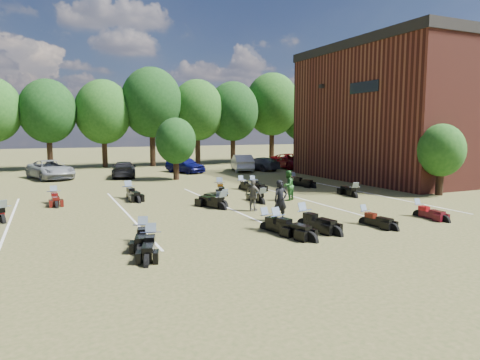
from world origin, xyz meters
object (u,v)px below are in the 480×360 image
car_4 (185,165)px  person_grey (253,195)px  motorcycle_14 (54,203)px  motorcycle_3 (266,229)px  person_green (288,185)px  motorcycle_7 (2,222)px  person_black (280,200)px  motorcycle_0 (143,241)px

car_4 → person_grey: (-2.39, -19.30, 0.03)m
motorcycle_14 → motorcycle_3: bearing=-56.6°
person_green → person_grey: person_green is taller
car_4 → motorcycle_7: size_ratio=1.76×
motorcycle_7 → motorcycle_14: 5.03m
person_grey → motorcycle_7: size_ratio=0.62×
person_black → person_grey: person_black is taller
car_4 → person_grey: person_grey is taller
person_black → motorcycle_3: (-1.35, -1.22, -0.91)m
person_black → motorcycle_14: size_ratio=0.78×
car_4 → motorcycle_0: 24.46m
person_green → motorcycle_3: (-4.44, -5.78, -0.86)m
motorcycle_0 → motorcycle_3: motorcycle_0 is taller
motorcycle_0 → motorcycle_7: bearing=146.5°
car_4 → person_green: bearing=-108.6°
person_black → motorcycle_3: 2.04m
person_black → motorcycle_14: bearing=134.0°
motorcycle_0 → motorcycle_3: bearing=13.3°
person_black → person_green: size_ratio=1.06×
motorcycle_3 → car_4: bearing=66.9°
motorcycle_7 → person_green: bearing=161.0°
person_green → motorcycle_0: 10.93m
person_black → motorcycle_14: (-9.06, 9.22, -0.91)m
person_grey → motorcycle_7: person_grey is taller
person_black → motorcycle_0: bearing=-171.3°
person_grey → motorcycle_14: size_ratio=0.67×
person_black → motorcycle_3: size_ratio=0.82×
person_green → motorcycle_14: (-12.15, 4.66, -0.86)m
motorcycle_3 → motorcycle_7: 11.49m
person_black → motorcycle_7: (-11.21, 4.68, -0.91)m
person_black → motorcycle_7: size_ratio=0.73×
person_green → person_grey: bearing=0.2°
person_grey → motorcycle_14: bearing=20.4°
car_4 → person_green: (0.77, -17.31, 0.11)m
person_grey → motorcycle_14: person_grey is taller
motorcycle_14 → motorcycle_0: bearing=-77.8°
person_black → person_grey: size_ratio=1.17×
person_grey → motorcycle_3: bearing=128.3°
person_black → motorcycle_0: 6.41m
person_green → motorcycle_14: 13.04m
car_4 → motorcycle_0: size_ratio=1.96×
car_4 → person_green: 17.33m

